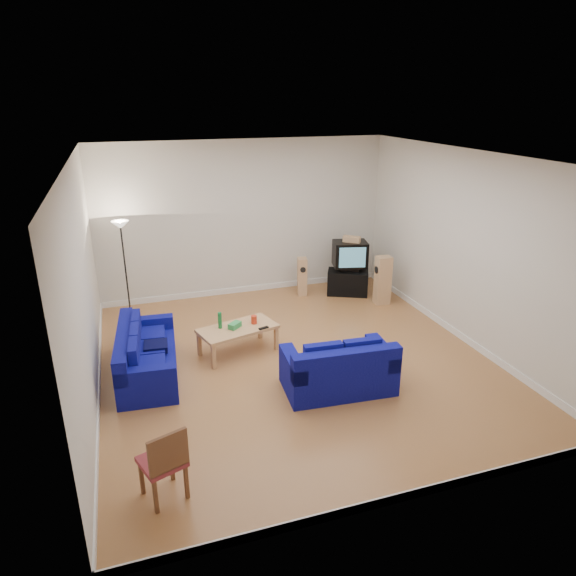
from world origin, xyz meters
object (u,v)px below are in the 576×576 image
object	(u,v)px
coffee_table	(238,330)
television	(350,254)
sofa_three_seat	(144,358)
sofa_loveseat	(339,372)
tv_stand	(348,282)

from	to	relation	value
coffee_table	television	xyz separation A→B (m)	(2.87, 1.92, 0.47)
sofa_three_seat	television	world-z (taller)	television
sofa_loveseat	television	size ratio (longest dim) A/B	2.04
sofa_three_seat	tv_stand	bearing A→B (deg)	121.16
sofa_three_seat	coffee_table	distance (m)	1.53
television	sofa_loveseat	bearing A→B (deg)	-103.19
sofa_three_seat	coffee_table	size ratio (longest dim) A/B	1.44
tv_stand	coffee_table	bearing A→B (deg)	-120.64
sofa_three_seat	sofa_loveseat	size ratio (longest dim) A/B	1.23
coffee_table	television	size ratio (longest dim) A/B	1.75
television	coffee_table	bearing A→B (deg)	-132.75
coffee_table	television	world-z (taller)	television
coffee_table	sofa_loveseat	bearing A→B (deg)	-54.85
sofa_loveseat	coffee_table	bearing A→B (deg)	129.22
coffee_table	tv_stand	size ratio (longest dim) A/B	1.63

